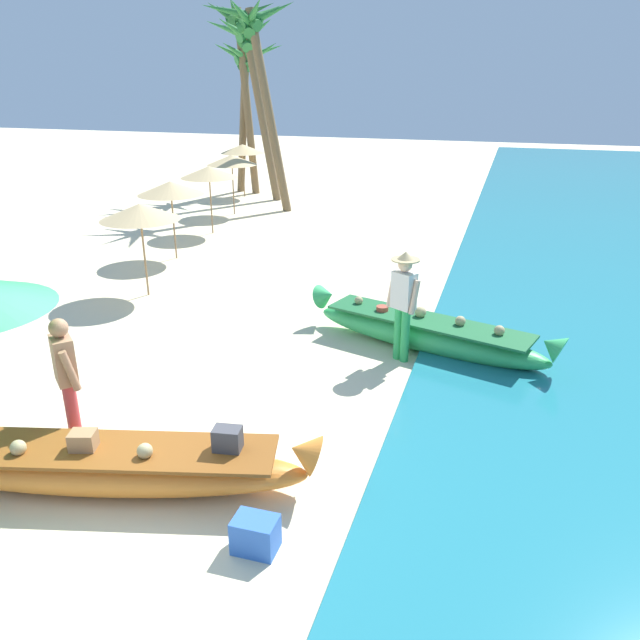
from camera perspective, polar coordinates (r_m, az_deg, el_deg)
The scene contains 15 objects.
ground_plane at distance 7.86m, azimuth -16.55°, elevation -12.58°, with size 80.00×80.00×0.00m, color beige.
boat_orange_foreground at distance 7.41m, azimuth -18.97°, elevation -12.54°, with size 4.76×1.84×0.80m.
boat_green_midground at distance 10.46m, azimuth 9.74°, elevation -1.22°, with size 4.35×1.88×0.83m.
person_vendor_hatted at distance 9.78m, azimuth 7.65°, elevation 1.95°, with size 0.58×0.46×1.80m.
person_tourist_customer at distance 7.95m, azimuth -22.17°, elevation -4.88°, with size 0.54×0.51×1.71m.
parasol_row_0 at distance 13.07m, azimuth -16.18°, elevation 9.49°, with size 1.60×1.60×1.91m.
parasol_row_1 at distance 15.73m, azimuth -13.53°, elevation 11.67°, with size 1.60×1.60×1.91m.
parasol_row_2 at distance 18.19m, azimuth -10.13°, elevation 13.20°, with size 1.60×1.60×1.91m.
parasol_row_3 at distance 20.73m, azimuth -8.08°, elevation 14.31°, with size 1.60×1.60×1.91m.
parasol_row_4 at distance 23.87m, azimuth -7.10°, elevation 15.29°, with size 1.60×1.60×1.91m.
palm_tree_tall_inland at distance 21.31m, azimuth -6.04°, elevation 24.21°, with size 3.00×2.50×6.53m.
palm_tree_leaning_seaward at distance 24.75m, azimuth -6.80°, elevation 21.85°, with size 2.52×2.62×5.52m.
palm_tree_mid_cluster at distance 24.57m, azimuth -7.27°, elevation 23.78°, with size 2.70×2.57×6.81m.
palm_tree_far_behind at distance 23.30m, azimuth -6.57°, elevation 22.97°, with size 2.67×2.28×6.21m.
cooler_box at distance 6.36m, azimuth -5.93°, elevation -18.95°, with size 0.42×0.31×0.35m, color blue.
Camera 1 is at (3.93, -5.28, 4.30)m, focal length 34.94 mm.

